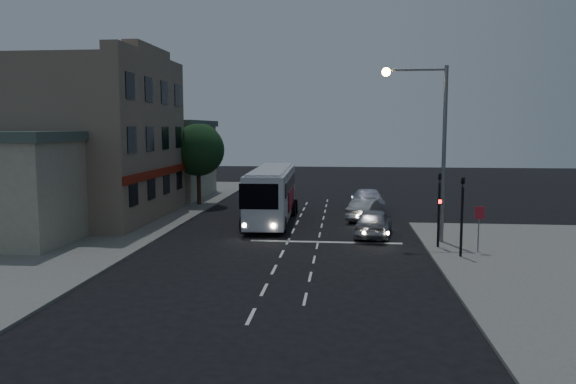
# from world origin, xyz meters

# --- Properties ---
(ground) EXTENTS (120.00, 120.00, 0.00)m
(ground) POSITION_xyz_m (0.00, 0.00, 0.00)
(ground) COLOR black
(sidewalk_far) EXTENTS (12.00, 50.00, 0.12)m
(sidewalk_far) POSITION_xyz_m (-13.00, 8.00, 0.06)
(sidewalk_far) COLOR slate
(sidewalk_far) RESTS_ON ground
(road_markings) EXTENTS (8.00, 30.55, 0.01)m
(road_markings) POSITION_xyz_m (1.29, 3.31, 0.00)
(road_markings) COLOR silver
(road_markings) RESTS_ON ground
(tour_bus) EXTENTS (2.71, 11.31, 3.45)m
(tour_bus) POSITION_xyz_m (-1.67, 8.32, 1.87)
(tour_bus) COLOR silver
(tour_bus) RESTS_ON ground
(car_suv) EXTENTS (2.48, 4.82, 1.57)m
(car_suv) POSITION_xyz_m (4.58, 3.80, 0.79)
(car_suv) COLOR #999AA2
(car_suv) RESTS_ON ground
(car_sedan_a) EXTENTS (2.74, 4.51, 1.40)m
(car_sedan_a) POSITION_xyz_m (4.40, 9.29, 0.70)
(car_sedan_a) COLOR #B6B6B6
(car_sedan_a) RESTS_ON ground
(car_sedan_b) EXTENTS (2.41, 5.52, 1.58)m
(car_sedan_b) POSITION_xyz_m (4.65, 14.00, 0.79)
(car_sedan_b) COLOR silver
(car_sedan_b) RESTS_ON ground
(traffic_signal_main) EXTENTS (0.25, 0.35, 4.10)m
(traffic_signal_main) POSITION_xyz_m (7.60, 0.78, 2.42)
(traffic_signal_main) COLOR black
(traffic_signal_main) RESTS_ON sidewalk_near
(traffic_signal_side) EXTENTS (0.18, 0.15, 4.10)m
(traffic_signal_side) POSITION_xyz_m (8.30, -1.20, 2.42)
(traffic_signal_side) COLOR black
(traffic_signal_side) RESTS_ON sidewalk_near
(regulatory_sign) EXTENTS (0.45, 0.12, 2.20)m
(regulatory_sign) POSITION_xyz_m (9.30, -0.24, 1.60)
(regulatory_sign) COLOR slate
(regulatory_sign) RESTS_ON sidewalk_near
(streetlight) EXTENTS (3.32, 0.44, 9.00)m
(streetlight) POSITION_xyz_m (7.34, 2.20, 5.73)
(streetlight) COLOR slate
(streetlight) RESTS_ON sidewalk_near
(main_building) EXTENTS (10.12, 12.00, 11.00)m
(main_building) POSITION_xyz_m (-13.96, 8.00, 5.16)
(main_building) COLOR gray
(main_building) RESTS_ON sidewalk_far
(low_building_north) EXTENTS (9.40, 9.40, 6.50)m
(low_building_north) POSITION_xyz_m (-13.50, 20.00, 3.39)
(low_building_north) COLOR gray
(low_building_north) RESTS_ON sidewalk_far
(street_tree) EXTENTS (4.00, 4.00, 6.20)m
(street_tree) POSITION_xyz_m (-8.21, 15.02, 4.50)
(street_tree) COLOR black
(street_tree) RESTS_ON sidewalk_far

